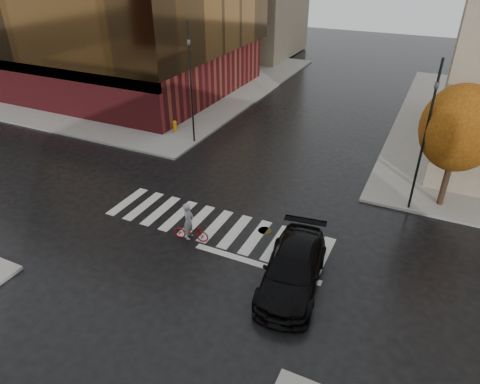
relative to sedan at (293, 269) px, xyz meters
The scene contains 10 objects.
ground 5.28m from the sedan, 159.31° to the left, with size 120.00×120.00×0.00m, color black.
sidewalk_nw 34.52m from the sedan, 138.57° to the left, with size 30.00×30.00×0.15m, color gray.
crosswalk 5.47m from the sedan, 154.35° to the left, with size 12.00×3.00×0.01m, color silver.
tree_ne_a 11.18m from the sedan, 61.00° to the left, with size 3.80×3.80×6.50m.
sedan is the anchor object (origin of this frame).
cyclist 5.47m from the sedan, behind, with size 1.81×0.89×1.97m.
traffic_light_nw 16.08m from the sedan, 135.87° to the left, with size 0.24×0.22×8.02m.
traffic_light_ne 9.72m from the sedan, 65.80° to the left, with size 0.22×0.24×7.79m.
fire_hydrant 17.90m from the sedan, 138.58° to the left, with size 0.30×0.30×0.83m.
manhole 4.01m from the sedan, 129.33° to the left, with size 0.66×0.66×0.01m, color #433918.
Camera 1 is at (8.74, -14.94, 12.25)m, focal length 32.00 mm.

